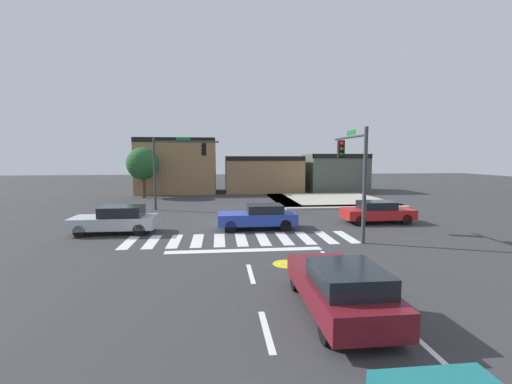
{
  "coord_description": "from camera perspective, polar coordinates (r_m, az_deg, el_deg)",
  "views": [
    {
      "loc": [
        -1.06,
        -21.09,
        4.03
      ],
      "look_at": [
        1.25,
        0.32,
        1.85
      ],
      "focal_mm": 24.23,
      "sensor_mm": 36.0,
      "label": 1
    }
  ],
  "objects": [
    {
      "name": "ground_plane",
      "position": [
        21.5,
        -3.23,
        -5.02
      ],
      "size": [
        120.0,
        120.0,
        0.0
      ],
      "primitive_type": "plane",
      "color": "#353538"
    },
    {
      "name": "car_maroon",
      "position": [
        9.45,
        13.74,
        -14.98
      ],
      "size": [
        1.8,
        4.49,
        1.4
      ],
      "rotation": [
        0.0,
        0.0,
        1.57
      ],
      "color": "maroon",
      "rests_on": "ground_plane"
    },
    {
      "name": "lane_markings",
      "position": [
        9.52,
        7.78,
        -19.3
      ],
      "size": [
        6.8,
        24.25,
        0.01
      ],
      "color": "white",
      "rests_on": "ground_plane"
    },
    {
      "name": "storefront_row",
      "position": [
        40.2,
        -2.25,
        3.69
      ],
      "size": [
        26.01,
        6.21,
        6.1
      ],
      "color": "#93704C",
      "rests_on": "ground_plane"
    },
    {
      "name": "roadside_tree",
      "position": [
        35.88,
        -18.18,
        4.46
      ],
      "size": [
        3.18,
        3.18,
        4.99
      ],
      "color": "#4C3823",
      "rests_on": "ground_plane"
    },
    {
      "name": "bike_detector_marking",
      "position": [
        13.39,
        5.07,
        -11.74
      ],
      "size": [
        1.06,
        1.06,
        0.01
      ],
      "color": "yellow",
      "rests_on": "ground_plane"
    },
    {
      "name": "crosswalk_near",
      "position": [
        17.11,
        -2.44,
        -7.83
      ],
      "size": [
        11.2,
        2.74,
        0.01
      ],
      "color": "silver",
      "rests_on": "ground_plane"
    },
    {
      "name": "curb_corner_northeast",
      "position": [
        32.22,
        11.15,
        -1.37
      ],
      "size": [
        10.0,
        10.6,
        0.15
      ],
      "color": "#B2AA9E",
      "rests_on": "ground_plane"
    },
    {
      "name": "traffic_signal_northwest",
      "position": [
        26.92,
        -12.83,
        5.31
      ],
      "size": [
        4.96,
        0.32,
        5.53
      ],
      "color": "#383A3D",
      "rests_on": "ground_plane"
    },
    {
      "name": "car_blue",
      "position": [
        19.46,
        0.42,
        -4.07
      ],
      "size": [
        4.37,
        1.76,
        1.37
      ],
      "rotation": [
        0.0,
        0.0,
        3.14
      ],
      "color": "#23389E",
      "rests_on": "ground_plane"
    },
    {
      "name": "traffic_signal_southeast",
      "position": [
        18.02,
        15.71,
        4.67
      ],
      "size": [
        0.32,
        4.23,
        5.41
      ],
      "rotation": [
        0.0,
        0.0,
        1.57
      ],
      "color": "#383A3D",
      "rests_on": "ground_plane"
    },
    {
      "name": "car_silver",
      "position": [
        19.75,
        -22.09,
        -4.26
      ],
      "size": [
        4.27,
        1.83,
        1.44
      ],
      "rotation": [
        0.0,
        0.0,
        3.14
      ],
      "color": "#B7BABF",
      "rests_on": "ground_plane"
    },
    {
      "name": "car_red",
      "position": [
        22.47,
        19.38,
        -3.09
      ],
      "size": [
        4.21,
        1.81,
        1.34
      ],
      "rotation": [
        0.0,
        0.0,
        3.14
      ],
      "color": "red",
      "rests_on": "ground_plane"
    }
  ]
}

